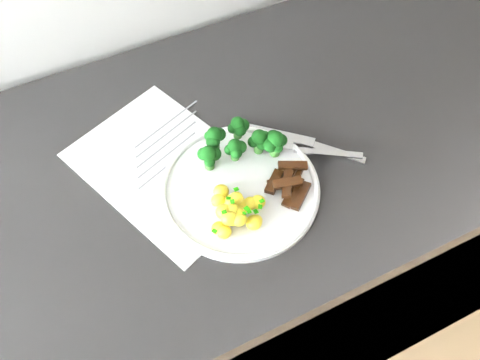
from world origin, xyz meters
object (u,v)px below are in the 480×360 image
(recipe_paper, at_px, (167,167))
(beef_strips, at_px, (289,182))
(plate, at_px, (240,188))
(potatoes, at_px, (235,211))
(counter, at_px, (242,263))
(fork, at_px, (314,150))
(broccoli, at_px, (242,141))
(knife, at_px, (321,148))

(recipe_paper, height_order, beef_strips, beef_strips)
(recipe_paper, height_order, plate, plate)
(recipe_paper, bearing_deg, plate, -46.83)
(potatoes, bearing_deg, counter, 58.49)
(potatoes, xyz_separation_m, fork, (0.17, 0.05, -0.01))
(beef_strips, bearing_deg, fork, 29.53)
(plate, bearing_deg, beef_strips, -22.94)
(broccoli, distance_m, fork, 0.12)
(plate, height_order, fork, fork)
(plate, bearing_deg, potatoes, -124.31)
(recipe_paper, bearing_deg, beef_strips, -37.83)
(fork, bearing_deg, potatoes, -163.13)
(fork, distance_m, knife, 0.02)
(counter, relative_size, recipe_paper, 6.67)
(recipe_paper, distance_m, fork, 0.24)
(broccoli, xyz_separation_m, knife, (0.12, -0.05, -0.03))
(counter, distance_m, plate, 0.47)
(recipe_paper, xyz_separation_m, beef_strips, (0.16, -0.12, 0.02))
(counter, xyz_separation_m, fork, (0.10, -0.07, 0.47))
(counter, height_order, knife, knife)
(broccoli, bearing_deg, fork, -25.28)
(broccoli, bearing_deg, counter, 55.79)
(potatoes, bearing_deg, broccoli, 58.95)
(broccoli, xyz_separation_m, beef_strips, (0.04, -0.09, -0.02))
(counter, bearing_deg, potatoes, -121.51)
(recipe_paper, bearing_deg, fork, -20.68)
(counter, distance_m, potatoes, 0.50)
(beef_strips, distance_m, fork, 0.08)
(potatoes, distance_m, knife, 0.19)
(recipe_paper, distance_m, plate, 0.13)
(plate, xyz_separation_m, fork, (0.14, 0.01, 0.01))
(potatoes, height_order, fork, potatoes)
(counter, xyz_separation_m, broccoli, (-0.01, -0.02, 0.50))
(counter, bearing_deg, plate, -119.81)
(counter, relative_size, fork, 17.17)
(beef_strips, bearing_deg, broccoli, 114.25)
(fork, bearing_deg, beef_strips, -150.47)
(fork, bearing_deg, recipe_paper, 159.32)
(counter, distance_m, recipe_paper, 0.48)
(counter, distance_m, broccoli, 0.50)
(beef_strips, bearing_deg, plate, 157.06)
(recipe_paper, relative_size, fork, 2.58)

